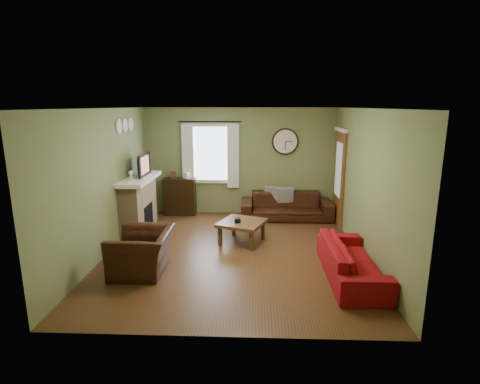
{
  "coord_description": "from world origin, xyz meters",
  "views": [
    {
      "loc": [
        0.37,
        -6.48,
        2.65
      ],
      "look_at": [
        0.1,
        0.4,
        1.05
      ],
      "focal_mm": 28.0,
      "sensor_mm": 36.0,
      "label": 1
    }
  ],
  "objects_px": {
    "sofa_brown": "(286,206)",
    "armchair": "(142,252)",
    "bookshelf": "(180,196)",
    "sofa_red": "(351,260)",
    "coffee_table": "(242,232)"
  },
  "relations": [
    {
      "from": "bookshelf",
      "to": "sofa_red",
      "type": "bearing_deg",
      "value": -45.05
    },
    {
      "from": "coffee_table",
      "to": "sofa_brown",
      "type": "bearing_deg",
      "value": 58.59
    },
    {
      "from": "bookshelf",
      "to": "coffee_table",
      "type": "relative_size",
      "value": 1.12
    },
    {
      "from": "sofa_brown",
      "to": "armchair",
      "type": "xyz_separation_m",
      "value": [
        -2.57,
        -3.03,
        0.03
      ]
    },
    {
      "from": "bookshelf",
      "to": "sofa_red",
      "type": "distance_m",
      "value": 4.76
    },
    {
      "from": "sofa_red",
      "to": "armchair",
      "type": "distance_m",
      "value": 3.34
    },
    {
      "from": "sofa_brown",
      "to": "coffee_table",
      "type": "height_order",
      "value": "sofa_brown"
    },
    {
      "from": "bookshelf",
      "to": "armchair",
      "type": "bearing_deg",
      "value": -89.51
    },
    {
      "from": "bookshelf",
      "to": "sofa_brown",
      "type": "relative_size",
      "value": 0.43
    },
    {
      "from": "sofa_red",
      "to": "armchair",
      "type": "bearing_deg",
      "value": 88.48
    },
    {
      "from": "sofa_brown",
      "to": "armchair",
      "type": "relative_size",
      "value": 2.05
    },
    {
      "from": "coffee_table",
      "to": "sofa_red",
      "type": "bearing_deg",
      "value": -39.93
    },
    {
      "from": "bookshelf",
      "to": "sofa_red",
      "type": "height_order",
      "value": "bookshelf"
    },
    {
      "from": "bookshelf",
      "to": "armchair",
      "type": "relative_size",
      "value": 0.87
    },
    {
      "from": "sofa_brown",
      "to": "bookshelf",
      "type": "bearing_deg",
      "value": 174.41
    }
  ]
}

